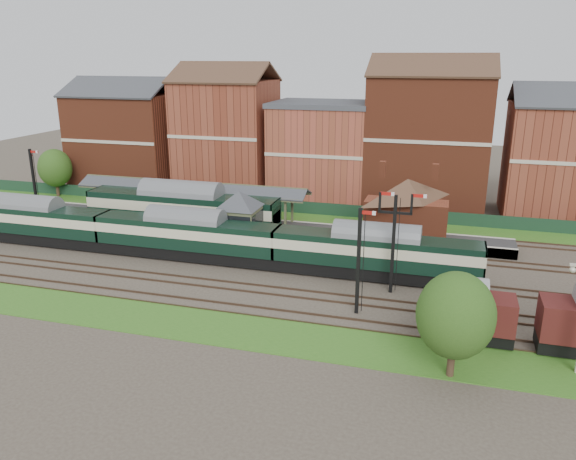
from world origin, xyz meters
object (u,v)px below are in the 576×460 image
(signal_box, at_px, (240,220))
(platform_railcar, at_px, (182,210))
(goods_van_a, at_px, (470,313))
(semaphore_bracket, at_px, (394,237))
(dmu_train, at_px, (186,235))

(signal_box, distance_m, platform_railcar, 8.30)
(platform_railcar, xyz_separation_m, goods_van_a, (28.43, -15.50, -0.82))
(semaphore_bracket, relative_size, goods_van_a, 1.47)
(dmu_train, height_order, goods_van_a, dmu_train)
(signal_box, xyz_separation_m, semaphore_bracket, (15.04, -5.75, 1.44))
(dmu_train, bearing_deg, semaphore_bracket, -7.48)
(goods_van_a, bearing_deg, semaphore_bracket, 131.57)
(semaphore_bracket, relative_size, dmu_train, 0.16)
(semaphore_bracket, height_order, dmu_train, semaphore_bracket)
(semaphore_bracket, xyz_separation_m, platform_railcar, (-22.66, 9.00, -1.88))
(dmu_train, xyz_separation_m, platform_railcar, (-3.62, 6.50, 0.40))
(signal_box, distance_m, semaphore_bracket, 16.16)
(signal_box, bearing_deg, goods_van_a, -30.49)
(signal_box, relative_size, semaphore_bracket, 0.73)
(goods_van_a, bearing_deg, platform_railcar, 151.40)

